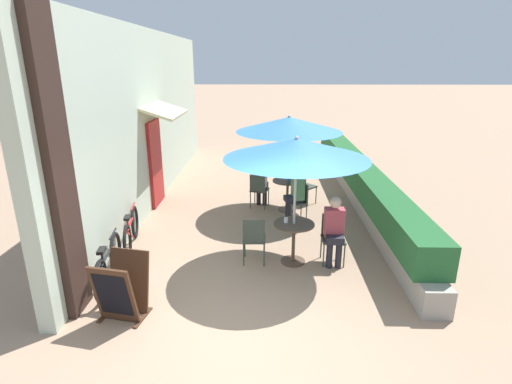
% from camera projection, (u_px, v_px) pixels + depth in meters
% --- Properties ---
extents(ground_plane, '(120.00, 120.00, 0.00)m').
position_uv_depth(ground_plane, '(239.00, 337.00, 5.25)').
color(ground_plane, '#9E7F66').
extents(cafe_facade_wall, '(0.98, 11.49, 4.20)m').
position_uv_depth(cafe_facade_wall, '(151.00, 119.00, 9.99)').
color(cafe_facade_wall, '#B2C1AD').
rests_on(cafe_facade_wall, ground_plane).
extents(planter_hedge, '(0.60, 10.49, 1.01)m').
position_uv_depth(planter_hedge, '(358.00, 179.00, 10.39)').
color(planter_hedge, gray).
rests_on(planter_hedge, ground_plane).
extents(patio_table_near, '(0.72, 0.72, 0.75)m').
position_uv_depth(patio_table_near, '(294.00, 235.00, 7.07)').
color(patio_table_near, brown).
rests_on(patio_table_near, ground_plane).
extents(patio_umbrella_near, '(2.45, 2.45, 2.30)m').
position_uv_depth(patio_umbrella_near, '(296.00, 149.00, 6.58)').
color(patio_umbrella_near, '#B7B7BC').
rests_on(patio_umbrella_near, ground_plane).
extents(cafe_chair_near_left, '(0.40, 0.40, 0.87)m').
position_uv_depth(cafe_chair_near_left, '(333.00, 234.00, 7.12)').
color(cafe_chair_near_left, '#384238').
rests_on(cafe_chair_near_left, ground_plane).
extents(seated_patron_near_left, '(0.34, 0.40, 1.25)m').
position_uv_depth(seated_patron_near_left, '(334.00, 228.00, 6.96)').
color(seated_patron_near_left, '#23232D').
rests_on(seated_patron_near_left, ground_plane).
extents(cafe_chair_near_right, '(0.40, 0.40, 0.87)m').
position_uv_depth(cafe_chair_near_right, '(254.00, 237.00, 7.02)').
color(cafe_chair_near_right, '#384238').
rests_on(cafe_chair_near_right, ground_plane).
extents(coffee_cup_near, '(0.07, 0.07, 0.09)m').
position_uv_depth(coffee_cup_near, '(286.00, 220.00, 7.02)').
color(coffee_cup_near, white).
rests_on(coffee_cup_near, patio_table_near).
extents(patio_table_mid, '(0.72, 0.72, 0.75)m').
position_uv_depth(patio_table_mid, '(287.00, 189.00, 9.59)').
color(patio_table_mid, brown).
rests_on(patio_table_mid, ground_plane).
extents(patio_umbrella_mid, '(2.45, 2.45, 2.30)m').
position_uv_depth(patio_umbrella_mid, '(289.00, 124.00, 9.10)').
color(patio_umbrella_mid, '#B7B7BC').
rests_on(patio_umbrella_mid, ground_plane).
extents(cafe_chair_mid_left, '(0.49, 0.49, 0.87)m').
position_uv_depth(cafe_chair_mid_left, '(259.00, 188.00, 9.72)').
color(cafe_chair_mid_left, '#384238').
rests_on(cafe_chair_mid_left, ground_plane).
extents(seated_patron_mid_left, '(0.42, 0.47, 1.25)m').
position_uv_depth(seated_patron_mid_left, '(260.00, 180.00, 9.77)').
color(seated_patron_mid_left, '#23232D').
rests_on(seated_patron_mid_left, ground_plane).
extents(cafe_chair_mid_right, '(0.49, 0.49, 0.87)m').
position_uv_depth(cafe_chair_mid_right, '(300.00, 199.00, 8.96)').
color(cafe_chair_mid_right, '#384238').
rests_on(cafe_chair_mid_right, ground_plane).
extents(seated_patron_mid_right, '(0.47, 0.41, 1.25)m').
position_uv_depth(seated_patron_mid_right, '(295.00, 192.00, 8.88)').
color(seated_patron_mid_right, '#23232D').
rests_on(seated_patron_mid_right, ground_plane).
extents(cafe_chair_mid_back, '(0.57, 0.57, 0.87)m').
position_uv_depth(cafe_chair_mid_back, '(304.00, 183.00, 10.10)').
color(cafe_chair_mid_back, '#384238').
rests_on(cafe_chair_mid_back, ground_plane).
extents(coffee_cup_mid, '(0.07, 0.07, 0.09)m').
position_uv_depth(coffee_cup_mid, '(288.00, 180.00, 9.41)').
color(coffee_cup_mid, teal).
rests_on(coffee_cup_mid, patio_table_mid).
extents(bicycle_leaning, '(0.28, 1.65, 0.74)m').
position_uv_depth(bicycle_leaning, '(108.00, 264.00, 6.45)').
color(bicycle_leaning, black).
rests_on(bicycle_leaning, ground_plane).
extents(bicycle_second, '(0.35, 1.65, 0.76)m').
position_uv_depth(bicycle_second, '(131.00, 231.00, 7.67)').
color(bicycle_second, black).
rests_on(bicycle_second, ground_plane).
extents(menu_board, '(0.71, 0.73, 0.91)m').
position_uv_depth(menu_board, '(122.00, 288.00, 5.55)').
color(menu_board, '#422819').
rests_on(menu_board, ground_plane).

